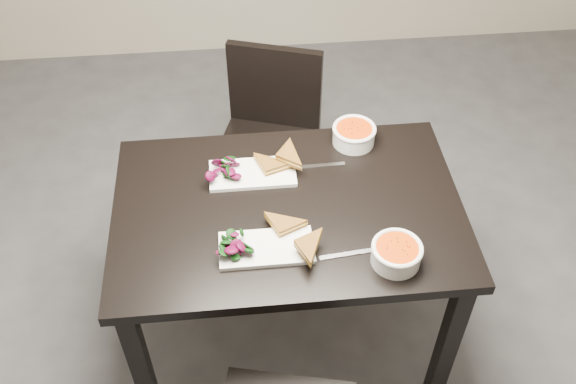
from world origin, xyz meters
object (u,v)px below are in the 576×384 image
(table, at_px, (288,226))
(soup_bowl_far, at_px, (354,134))
(soup_bowl_near, at_px, (397,253))
(plate_far, at_px, (253,173))
(plate_near, at_px, (266,248))
(chair_far, at_px, (270,131))

(table, bearing_deg, soup_bowl_far, 47.99)
(table, relative_size, soup_bowl_far, 7.28)
(table, xyz_separation_m, soup_bowl_near, (0.31, -0.27, 0.14))
(soup_bowl_near, bearing_deg, plate_far, 134.18)
(plate_near, height_order, plate_far, same)
(soup_bowl_near, bearing_deg, plate_near, 167.68)
(table, xyz_separation_m, chair_far, (-0.01, 0.73, -0.17))
(chair_far, xyz_separation_m, soup_bowl_near, (0.33, -1.00, 0.31))
(table, relative_size, plate_far, 3.89)
(table, distance_m, plate_near, 0.23)
(soup_bowl_near, bearing_deg, chair_far, 108.09)
(table, xyz_separation_m, soup_bowl_far, (0.28, 0.31, 0.14))
(chair_far, bearing_deg, plate_far, -82.31)
(chair_far, xyz_separation_m, soup_bowl_far, (0.29, -0.42, 0.31))
(plate_far, xyz_separation_m, soup_bowl_far, (0.39, 0.14, 0.03))
(table, relative_size, soup_bowl_near, 7.37)
(soup_bowl_near, distance_m, plate_far, 0.61)
(table, bearing_deg, chair_far, 90.89)
(soup_bowl_near, relative_size, soup_bowl_far, 0.99)
(chair_far, bearing_deg, plate_near, -76.95)
(plate_near, distance_m, soup_bowl_near, 0.41)
(table, height_order, chair_far, chair_far)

